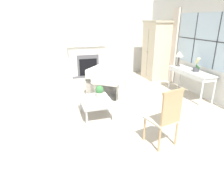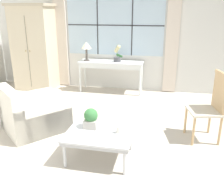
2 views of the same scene
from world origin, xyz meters
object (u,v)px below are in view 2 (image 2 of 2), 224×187
at_px(armoire, 35,47).
at_px(armchair_upholstered, 34,115).
at_px(console_table, 111,65).
at_px(potted_orchid, 117,55).
at_px(coffee_table, 100,135).
at_px(side_chair_wooden, 212,103).
at_px(pillar_candle, 119,130).
at_px(table_lamp, 86,46).
at_px(potted_plant_small, 91,118).

height_order(armoire, armchair_upholstered, armoire).
height_order(console_table, armchair_upholstered, armchair_upholstered).
distance_m(potted_orchid, coffee_table, 2.89).
distance_m(side_chair_wooden, coffee_table, 1.71).
relative_size(armoire, coffee_table, 2.34).
relative_size(console_table, pillar_candle, 14.06).
distance_m(armoire, coffee_table, 3.61).
xyz_separation_m(armoire, table_lamp, (1.27, 0.05, 0.05)).
height_order(console_table, coffee_table, console_table).
xyz_separation_m(armoire, coffee_table, (2.30, -2.70, -0.67)).
distance_m(console_table, pillar_candle, 2.84).
bearing_deg(table_lamp, armoire, -177.53).
relative_size(console_table, armchair_upholstered, 1.22).
distance_m(console_table, coffee_table, 2.84).
relative_size(table_lamp, potted_orchid, 1.15).
relative_size(coffee_table, pillar_candle, 8.07).
xyz_separation_m(potted_orchid, potted_plant_small, (0.16, -2.69, -0.38)).
xyz_separation_m(table_lamp, potted_plant_small, (0.88, -2.63, -0.55)).
xyz_separation_m(side_chair_wooden, pillar_candle, (-1.22, -0.80, -0.16)).
height_order(table_lamp, potted_plant_small, table_lamp).
distance_m(armoire, table_lamp, 1.27).
bearing_deg(side_chair_wooden, table_lamp, 142.37).
distance_m(console_table, armchair_upholstered, 2.38).
relative_size(side_chair_wooden, pillar_candle, 9.77).
bearing_deg(potted_orchid, potted_plant_small, -86.60).
height_order(potted_orchid, armchair_upholstered, potted_orchid).
xyz_separation_m(potted_orchid, side_chair_wooden, (1.77, -1.98, -0.30)).
height_order(coffee_table, pillar_candle, pillar_candle).
height_order(armchair_upholstered, pillar_candle, armchair_upholstered).
bearing_deg(potted_plant_small, pillar_candle, -12.24).
distance_m(coffee_table, pillar_candle, 0.26).
relative_size(table_lamp, side_chair_wooden, 0.43).
bearing_deg(potted_plant_small, console_table, 96.47).
distance_m(console_table, potted_orchid, 0.28).
distance_m(side_chair_wooden, pillar_candle, 1.47).
xyz_separation_m(potted_orchid, armchair_upholstered, (-0.94, -2.24, -0.62)).
height_order(armchair_upholstered, side_chair_wooden, side_chair_wooden).
xyz_separation_m(table_lamp, armchair_upholstered, (-0.23, -2.18, -0.80)).
height_order(armoire, console_table, armoire).
bearing_deg(potted_orchid, pillar_candle, -78.79).
xyz_separation_m(console_table, side_chair_wooden, (1.92, -1.95, -0.06)).
bearing_deg(armoire, table_lamp, 2.47).
distance_m(console_table, table_lamp, 0.71).
height_order(table_lamp, potted_orchid, table_lamp).
bearing_deg(side_chair_wooden, armchair_upholstered, -174.59).
height_order(side_chair_wooden, pillar_candle, side_chair_wooden).
bearing_deg(potted_orchid, table_lamp, -175.39).
height_order(console_table, table_lamp, table_lamp).
distance_m(coffee_table, potted_plant_small, 0.26).
relative_size(armchair_upholstered, pillar_candle, 11.57).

